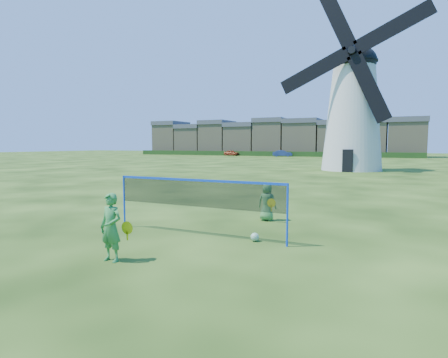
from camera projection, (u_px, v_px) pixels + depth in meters
ground at (210, 234)px, 10.24m from camera, size 220.00×220.00×0.00m
windmill at (353, 109)px, 34.95m from camera, size 12.91×5.55×17.16m
badminton_net at (197, 194)px, 9.97m from camera, size 5.05×0.05×1.55m
player_girl at (111, 227)px, 7.82m from camera, size 0.69×0.37×1.46m
player_boy at (267, 202)px, 12.03m from camera, size 0.66×0.43×1.22m
play_ball at (255, 237)px, 9.49m from camera, size 0.22×0.22×0.22m
terraced_houses at (272, 138)px, 83.87m from camera, size 61.46×8.40×8.25m
hedge at (262, 154)px, 78.95m from camera, size 62.00×0.80×1.00m
car_left at (232, 153)px, 81.36m from camera, size 3.68×1.90×1.20m
car_right at (283, 153)px, 75.02m from camera, size 4.09×2.06×1.29m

